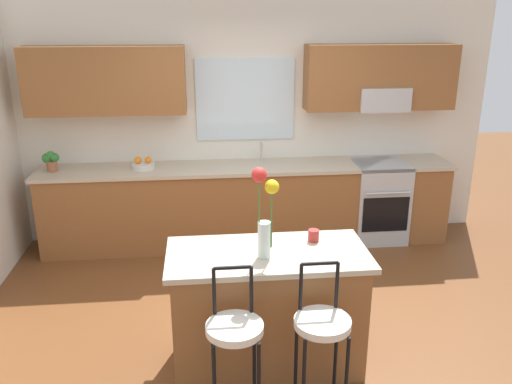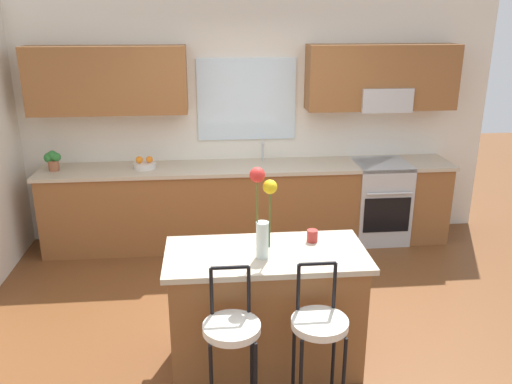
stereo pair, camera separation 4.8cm
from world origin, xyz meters
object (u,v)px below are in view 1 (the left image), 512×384
object	(u,v)px
flower_vase	(265,212)
mug_ceramic	(314,236)
oven_range	(377,201)
bar_stool_near	(235,334)
bar_stool_middle	(322,329)
potted_plant_small	(51,160)
kitchen_island	(267,309)
fruit_bowl_oranges	(143,165)

from	to	relation	value
flower_vase	mug_ceramic	size ratio (longest dim) A/B	7.19
oven_range	flower_vase	world-z (taller)	flower_vase
bar_stool_near	flower_vase	world-z (taller)	flower_vase
oven_range	flower_vase	bearing A→B (deg)	-124.87
bar_stool_middle	mug_ceramic	xyz separation A→B (m)	(0.08, 0.71, 0.33)
oven_range	bar_stool_near	xyz separation A→B (m)	(-1.84, -2.77, 0.18)
potted_plant_small	bar_stool_near	bearing A→B (deg)	-57.77
kitchen_island	flower_vase	distance (m)	0.80
bar_stool_near	bar_stool_middle	size ratio (longest dim) A/B	1.00
bar_stool_middle	fruit_bowl_oranges	world-z (taller)	fruit_bowl_oranges
oven_range	bar_stool_middle	size ratio (longest dim) A/B	0.88
bar_stool_middle	fruit_bowl_oranges	bearing A→B (deg)	115.81
bar_stool_near	fruit_bowl_oranges	size ratio (longest dim) A/B	4.34
oven_range	kitchen_island	xyz separation A→B (m)	(-1.56, -2.21, 0.00)
oven_range	flower_vase	distance (m)	2.90
mug_ceramic	fruit_bowl_oranges	size ratio (longest dim) A/B	0.37
oven_range	kitchen_island	distance (m)	2.71
oven_range	bar_stool_middle	bearing A→B (deg)	-114.94
bar_stool_near	mug_ceramic	size ratio (longest dim) A/B	11.58
bar_stool_middle	mug_ceramic	bearing A→B (deg)	83.23
oven_range	bar_stool_middle	xyz separation A→B (m)	(-1.29, -2.77, 0.18)
oven_range	mug_ceramic	bearing A→B (deg)	-120.29
bar_stool_near	bar_stool_middle	world-z (taller)	same
kitchen_island	mug_ceramic	distance (m)	0.63
bar_stool_near	fruit_bowl_oranges	xyz separation A→B (m)	(-0.80, 2.79, 0.33)
bar_stool_near	potted_plant_small	xyz separation A→B (m)	(-1.76, 2.79, 0.41)
kitchen_island	potted_plant_small	size ratio (longest dim) A/B	6.55
bar_stool_middle	flower_vase	bearing A→B (deg)	122.94
potted_plant_small	bar_stool_middle	bearing A→B (deg)	-50.39
kitchen_island	bar_stool_near	world-z (taller)	bar_stool_near
oven_range	kitchen_island	bearing A→B (deg)	-125.24
oven_range	bar_stool_near	size ratio (longest dim) A/B	0.88
oven_range	fruit_bowl_oranges	world-z (taller)	fruit_bowl_oranges
kitchen_island	mug_ceramic	size ratio (longest dim) A/B	15.88
kitchen_island	fruit_bowl_oranges	bearing A→B (deg)	115.68
mug_ceramic	fruit_bowl_oranges	bearing A→B (deg)	124.54
bar_stool_near	flower_vase	distance (m)	0.82
mug_ceramic	fruit_bowl_oranges	distance (m)	2.53
kitchen_island	bar_stool_near	size ratio (longest dim) A/B	1.37
kitchen_island	bar_stool_middle	distance (m)	0.64
bar_stool_middle	mug_ceramic	distance (m)	0.79
flower_vase	mug_ceramic	world-z (taller)	flower_vase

